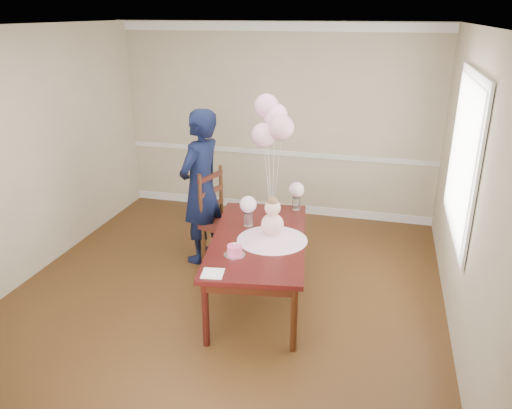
% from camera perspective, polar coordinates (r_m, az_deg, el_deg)
% --- Properties ---
extents(floor, '(4.50, 5.00, 0.00)m').
position_cam_1_polar(floor, '(5.40, -3.58, -10.28)').
color(floor, '#361F0D').
rests_on(floor, ground).
extents(ceiling, '(4.50, 5.00, 0.02)m').
position_cam_1_polar(ceiling, '(4.61, -4.39, 19.68)').
color(ceiling, white).
rests_on(ceiling, wall_back).
extents(wall_back, '(4.50, 0.02, 2.70)m').
position_cam_1_polar(wall_back, '(7.17, 2.42, 9.40)').
color(wall_back, tan).
rests_on(wall_back, floor).
extents(wall_front, '(4.50, 0.02, 2.70)m').
position_cam_1_polar(wall_front, '(2.80, -20.60, -12.03)').
color(wall_front, tan).
rests_on(wall_front, floor).
extents(wall_left, '(0.02, 5.00, 2.70)m').
position_cam_1_polar(wall_left, '(5.93, -25.14, 4.84)').
color(wall_left, tan).
rests_on(wall_left, floor).
extents(wall_right, '(0.02, 5.00, 2.70)m').
position_cam_1_polar(wall_right, '(4.67, 23.29, 1.08)').
color(wall_right, tan).
rests_on(wall_right, floor).
extents(chair_rail_trim, '(4.50, 0.02, 0.07)m').
position_cam_1_polar(chair_rail_trim, '(7.27, 2.35, 5.91)').
color(chair_rail_trim, silver).
rests_on(chair_rail_trim, wall_back).
extents(crown_molding, '(4.50, 0.02, 0.12)m').
position_cam_1_polar(crown_molding, '(7.01, 2.58, 19.67)').
color(crown_molding, white).
rests_on(crown_molding, wall_back).
extents(baseboard_trim, '(4.50, 0.02, 0.12)m').
position_cam_1_polar(baseboard_trim, '(7.54, 2.26, -0.26)').
color(baseboard_trim, silver).
rests_on(baseboard_trim, floor).
extents(window_frame, '(0.02, 1.66, 1.56)m').
position_cam_1_polar(window_frame, '(5.08, 22.67, 5.10)').
color(window_frame, white).
rests_on(window_frame, wall_right).
extents(window_blinds, '(0.01, 1.50, 1.40)m').
position_cam_1_polar(window_blinds, '(5.08, 22.46, 5.13)').
color(window_blinds, silver).
rests_on(window_blinds, wall_right).
extents(dining_table_top, '(1.20, 1.97, 0.05)m').
position_cam_1_polar(dining_table_top, '(5.04, 0.32, -3.99)').
color(dining_table_top, black).
rests_on(dining_table_top, table_leg_fl).
extents(table_apron, '(1.09, 1.87, 0.09)m').
position_cam_1_polar(table_apron, '(5.07, 0.31, -4.70)').
color(table_apron, black).
rests_on(table_apron, table_leg_fl).
extents(table_leg_fl, '(0.07, 0.07, 0.65)m').
position_cam_1_polar(table_leg_fl, '(4.53, -5.79, -12.35)').
color(table_leg_fl, black).
rests_on(table_leg_fl, floor).
extents(table_leg_fr, '(0.07, 0.07, 0.65)m').
position_cam_1_polar(table_leg_fr, '(4.45, 4.34, -12.94)').
color(table_leg_fr, black).
rests_on(table_leg_fr, floor).
extents(table_leg_bl, '(0.07, 0.07, 0.65)m').
position_cam_1_polar(table_leg_bl, '(6.00, -2.61, -3.37)').
color(table_leg_bl, black).
rests_on(table_leg_bl, floor).
extents(table_leg_br, '(0.07, 0.07, 0.65)m').
position_cam_1_polar(table_leg_br, '(5.94, 4.85, -3.68)').
color(table_leg_br, black).
rests_on(table_leg_br, floor).
extents(baby_skirt, '(0.80, 0.80, 0.09)m').
position_cam_1_polar(baby_skirt, '(4.96, 1.87, -3.56)').
color(baby_skirt, '#EDAED4').
rests_on(baby_skirt, dining_table_top).
extents(baby_torso, '(0.22, 0.22, 0.22)m').
position_cam_1_polar(baby_torso, '(4.91, 1.88, -2.29)').
color(baby_torso, '#FFA1BF').
rests_on(baby_torso, baby_skirt).
extents(baby_head, '(0.16, 0.16, 0.16)m').
position_cam_1_polar(baby_head, '(4.84, 1.91, -0.38)').
color(baby_head, '#FFC7AF').
rests_on(baby_head, baby_torso).
extents(baby_hair, '(0.11, 0.11, 0.11)m').
position_cam_1_polar(baby_hair, '(4.82, 1.92, 0.24)').
color(baby_hair, brown).
rests_on(baby_hair, baby_head).
extents(cake_platter, '(0.23, 0.23, 0.01)m').
position_cam_1_polar(cake_platter, '(4.68, -2.45, -5.76)').
color(cake_platter, silver).
rests_on(cake_platter, dining_table_top).
extents(birthday_cake, '(0.16, 0.16, 0.09)m').
position_cam_1_polar(birthday_cake, '(4.65, -2.46, -5.22)').
color(birthday_cake, '#E6487F').
rests_on(birthday_cake, cake_platter).
extents(cake_flower_a, '(0.03, 0.03, 0.03)m').
position_cam_1_polar(cake_flower_a, '(4.63, -2.47, -4.55)').
color(cake_flower_a, silver).
rests_on(cake_flower_a, birthday_cake).
extents(cake_flower_b, '(0.03, 0.03, 0.03)m').
position_cam_1_polar(cake_flower_b, '(4.64, -2.10, -4.47)').
color(cake_flower_b, white).
rests_on(cake_flower_b, birthday_cake).
extents(rose_vase_near, '(0.11, 0.11, 0.15)m').
position_cam_1_polar(rose_vase_near, '(5.27, -0.90, -1.69)').
color(rose_vase_near, silver).
rests_on(rose_vase_near, dining_table_top).
extents(roses_near, '(0.18, 0.18, 0.18)m').
position_cam_1_polar(roses_near, '(5.20, -0.91, 0.01)').
color(roses_near, silver).
rests_on(roses_near, rose_vase_near).
extents(rose_vase_far, '(0.11, 0.11, 0.15)m').
position_cam_1_polar(rose_vase_far, '(5.71, 4.60, 0.11)').
color(rose_vase_far, silver).
rests_on(rose_vase_far, dining_table_top).
extents(roses_far, '(0.18, 0.18, 0.18)m').
position_cam_1_polar(roses_far, '(5.65, 4.65, 1.69)').
color(roses_far, beige).
rests_on(roses_far, rose_vase_far).
extents(napkin, '(0.21, 0.21, 0.01)m').
position_cam_1_polar(napkin, '(4.38, -4.97, -7.85)').
color(napkin, white).
rests_on(napkin, dining_table_top).
extents(balloon_weight, '(0.04, 0.04, 0.02)m').
position_cam_1_polar(balloon_weight, '(5.48, 1.79, -1.47)').
color(balloon_weight, '#B8B8BC').
rests_on(balloon_weight, dining_table_top).
extents(balloon_a, '(0.26, 0.26, 0.26)m').
position_cam_1_polar(balloon_a, '(5.21, 0.88, 7.93)').
color(balloon_a, '#EAA5C1').
rests_on(balloon_a, balloon_ribbon_a).
extents(balloon_b, '(0.26, 0.26, 0.26)m').
position_cam_1_polar(balloon_b, '(5.13, 2.93, 8.76)').
color(balloon_b, '#E6A3B4').
rests_on(balloon_b, balloon_ribbon_b).
extents(balloon_c, '(0.26, 0.26, 0.26)m').
position_cam_1_polar(balloon_c, '(5.25, 2.21, 10.10)').
color(balloon_c, '#FFB4DC').
rests_on(balloon_c, balloon_ribbon_c).
extents(balloon_d, '(0.26, 0.26, 0.26)m').
position_cam_1_polar(balloon_d, '(5.26, 1.21, 11.15)').
color(balloon_d, '#E9A5C7').
rests_on(balloon_d, balloon_ribbon_d).
extents(balloon_ribbon_a, '(0.08, 0.02, 0.77)m').
position_cam_1_polar(balloon_ribbon_a, '(5.35, 1.35, 2.40)').
color(balloon_ribbon_a, white).
rests_on(balloon_ribbon_a, balloon_weight).
extents(balloon_ribbon_b, '(0.10, 0.04, 0.87)m').
position_cam_1_polar(balloon_ribbon_b, '(5.31, 2.33, 2.76)').
color(balloon_ribbon_b, silver).
rests_on(balloon_ribbon_b, balloon_weight).
extents(balloon_ribbon_c, '(0.01, 0.09, 0.96)m').
position_cam_1_polar(balloon_ribbon_c, '(5.36, 1.99, 3.48)').
color(balloon_ribbon_c, silver).
rests_on(balloon_ribbon_c, balloon_weight).
extents(balloon_ribbon_d, '(0.09, 0.08, 1.05)m').
position_cam_1_polar(balloon_ribbon_d, '(5.36, 1.51, 4.00)').
color(balloon_ribbon_d, white).
rests_on(balloon_ribbon_d, balloon_weight).
extents(dining_chair_seat, '(0.61, 0.61, 0.06)m').
position_cam_1_polar(dining_chair_seat, '(5.83, -3.33, -2.27)').
color(dining_chair_seat, '#3A150F').
rests_on(dining_chair_seat, chair_leg_fl).
extents(chair_leg_fl, '(0.06, 0.06, 0.48)m').
position_cam_1_polar(chair_leg_fl, '(5.91, -5.97, -4.81)').
color(chair_leg_fl, '#381F0F').
rests_on(chair_leg_fl, floor).
extents(chair_leg_fr, '(0.06, 0.06, 0.48)m').
position_cam_1_polar(chair_leg_fr, '(5.69, -2.79, -5.77)').
color(chair_leg_fr, '#361B0E').
rests_on(chair_leg_fr, floor).
extents(chair_leg_bl, '(0.06, 0.06, 0.48)m').
position_cam_1_polar(chair_leg_bl, '(6.19, -3.72, -3.45)').
color(chair_leg_bl, '#3B1C10').
rests_on(chair_leg_bl, floor).
extents(chair_leg_br, '(0.06, 0.06, 0.48)m').
position_cam_1_polar(chair_leg_br, '(5.99, -0.61, -4.31)').
color(chair_leg_br, black).
rests_on(chair_leg_br, floor).
extents(chair_back_post_l, '(0.06, 0.06, 0.62)m').
position_cam_1_polar(chair_back_post_l, '(5.69, -6.37, 0.50)').
color(chair_back_post_l, '#341B0E').
rests_on(chair_back_post_l, dining_chair_seat).
extents(chair_back_post_r, '(0.06, 0.06, 0.62)m').
position_cam_1_polar(chair_back_post_r, '(5.99, -4.02, 1.65)').
color(chair_back_post_r, '#371D0F').
rests_on(chair_back_post_r, dining_chair_seat).
extents(chair_slat_low, '(0.17, 0.43, 0.06)m').
position_cam_1_polar(chair_slat_low, '(5.88, -5.12, -0.12)').
color(chair_slat_low, '#36190E').
rests_on(chair_slat_low, dining_chair_seat).
extents(chair_slat_mid, '(0.17, 0.43, 0.06)m').
position_cam_1_polar(chair_slat_mid, '(5.82, -5.18, 1.50)').
color(chair_slat_mid, '#3B1A10').
rests_on(chair_slat_mid, dining_chair_seat).
extents(chair_slat_top, '(0.17, 0.43, 0.06)m').
position_cam_1_polar(chair_slat_top, '(5.76, -5.24, 3.15)').
color(chair_slat_top, '#34140E').
rests_on(chair_slat_top, dining_chair_seat).
extents(woman, '(0.60, 0.75, 1.83)m').
position_cam_1_polar(woman, '(5.83, -6.32, 1.99)').
color(woman, black).
rests_on(woman, floor).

